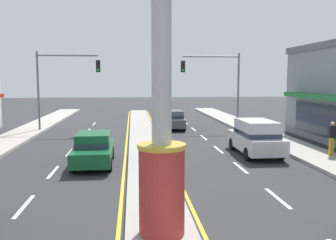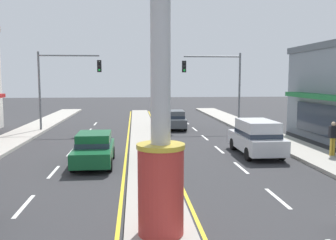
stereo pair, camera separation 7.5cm
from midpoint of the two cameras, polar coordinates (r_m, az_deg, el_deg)
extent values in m
cube|color=#A39E93|center=(21.08, -3.61, -4.64)|extent=(1.91, 52.00, 0.14)
cube|color=#ADA89E|center=(21.33, 21.05, -4.87)|extent=(2.50, 60.00, 0.18)
cube|color=silver|center=(13.07, -21.63, -12.35)|extent=(0.14, 2.20, 0.01)
cube|color=silver|center=(17.17, -17.55, -7.72)|extent=(0.14, 2.20, 0.01)
cube|color=silver|center=(21.38, -15.12, -4.88)|extent=(0.14, 2.20, 0.01)
cube|color=silver|center=(25.66, -13.50, -2.97)|extent=(0.14, 2.20, 0.01)
cube|color=silver|center=(29.98, -12.35, -1.61)|extent=(0.14, 2.20, 0.01)
cube|color=silver|center=(34.32, -11.49, -0.59)|extent=(0.14, 2.20, 0.01)
cube|color=silver|center=(13.50, 16.52, -11.55)|extent=(0.14, 2.20, 0.01)
cube|color=silver|center=(17.50, 11.08, -7.27)|extent=(0.14, 2.20, 0.01)
cube|color=silver|center=(21.65, 7.75, -4.57)|extent=(0.14, 2.20, 0.01)
cube|color=silver|center=(25.89, 5.51, -2.74)|extent=(0.14, 2.20, 0.01)
cube|color=silver|center=(30.17, 3.91, -1.42)|extent=(0.14, 2.20, 0.01)
cube|color=silver|center=(34.48, 2.71, -0.43)|extent=(0.14, 2.20, 0.01)
cube|color=yellow|center=(21.09, -6.70, -4.85)|extent=(0.12, 52.00, 0.01)
cube|color=yellow|center=(21.16, -0.53, -4.77)|extent=(0.12, 52.00, 0.01)
cylinder|color=#B7332D|center=(9.51, -1.21, -11.06)|extent=(1.17, 1.17, 2.22)
cylinder|color=gold|center=(9.23, -1.22, -4.09)|extent=(1.23, 1.23, 0.12)
cylinder|color=#B7B7BC|center=(9.08, -1.25, 8.36)|extent=(0.50, 0.50, 4.10)
cylinder|color=slate|center=(30.05, -19.61, 4.12)|extent=(0.16, 0.16, 6.20)
cylinder|color=slate|center=(29.62, -15.41, 9.65)|extent=(4.62, 0.12, 0.12)
cube|color=black|center=(29.12, -10.89, 8.23)|extent=(0.32, 0.24, 0.92)
sphere|color=black|center=(28.99, -10.93, 8.83)|extent=(0.17, 0.17, 0.17)
sphere|color=black|center=(28.98, -10.91, 8.24)|extent=(0.17, 0.17, 0.17)
sphere|color=#19D83F|center=(28.97, -10.90, 7.65)|extent=(0.17, 0.17, 0.17)
cylinder|color=slate|center=(30.74, 10.80, 4.42)|extent=(0.16, 0.16, 6.20)
cylinder|color=slate|center=(30.21, 6.64, 9.77)|extent=(4.62, 0.12, 0.12)
cube|color=black|center=(29.61, 2.27, 8.31)|extent=(0.32, 0.24, 0.92)
sphere|color=black|center=(29.49, 2.31, 8.90)|extent=(0.17, 0.17, 0.17)
sphere|color=black|center=(29.48, 2.30, 8.32)|extent=(0.17, 0.17, 0.17)
sphere|color=#19D83F|center=(29.47, 2.30, 7.73)|extent=(0.17, 0.17, 0.17)
cube|color=silver|center=(20.49, 13.30, -3.33)|extent=(1.90, 4.60, 0.80)
cube|color=silver|center=(20.20, 13.52, -1.18)|extent=(1.67, 2.85, 0.80)
cube|color=#283342|center=(20.24, 13.50, -1.97)|extent=(1.71, 2.88, 0.24)
cylinder|color=black|center=(21.64, 9.86, -3.71)|extent=(0.22, 0.68, 0.68)
cylinder|color=black|center=(22.17, 14.23, -3.57)|extent=(0.22, 0.68, 0.68)
cylinder|color=black|center=(18.96, 12.15, -5.20)|extent=(0.22, 0.68, 0.68)
cylinder|color=black|center=(19.55, 17.06, -4.98)|extent=(0.22, 0.68, 0.68)
cube|color=#4C5156|center=(30.28, 0.71, -0.24)|extent=(1.92, 4.36, 0.66)
cube|color=#4C5156|center=(30.05, 0.74, 0.91)|extent=(1.63, 2.21, 0.60)
cube|color=#283342|center=(30.06, 0.74, 0.57)|extent=(1.67, 2.23, 0.24)
cylinder|color=black|center=(31.59, -0.92, -0.49)|extent=(0.24, 0.63, 0.62)
cylinder|color=black|center=(31.70, 2.00, -0.47)|extent=(0.24, 0.63, 0.62)
cylinder|color=black|center=(28.95, -0.70, -1.13)|extent=(0.24, 0.63, 0.62)
cylinder|color=black|center=(29.07, 2.49, -1.10)|extent=(0.24, 0.63, 0.62)
cube|color=#14562D|center=(17.95, -11.63, -4.99)|extent=(1.82, 4.32, 0.66)
cube|color=#14562D|center=(18.01, -11.63, -2.91)|extent=(1.58, 2.17, 0.60)
cube|color=#283342|center=(18.04, -11.62, -3.48)|extent=(1.61, 2.19, 0.24)
cylinder|color=black|center=(16.65, -9.24, -6.85)|extent=(0.23, 0.62, 0.62)
cylinder|color=black|center=(16.82, -14.79, -6.85)|extent=(0.23, 0.62, 0.62)
cylinder|color=black|center=(19.26, -8.84, -5.04)|extent=(0.23, 0.62, 0.62)
cylinder|color=black|center=(19.40, -13.65, -5.06)|extent=(0.23, 0.62, 0.62)
cylinder|color=gold|center=(20.66, 23.83, -3.81)|extent=(0.14, 0.14, 0.92)
cylinder|color=gold|center=(20.73, 24.17, -3.79)|extent=(0.14, 0.14, 0.92)
cube|color=black|center=(20.58, 24.09, -1.69)|extent=(0.42, 0.26, 0.62)
sphere|color=beige|center=(20.53, 24.15, -0.54)|extent=(0.22, 0.22, 0.22)
camera|label=1|loc=(0.04, -90.16, -0.02)|focal=39.17mm
camera|label=2|loc=(0.04, 89.84, 0.02)|focal=39.17mm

